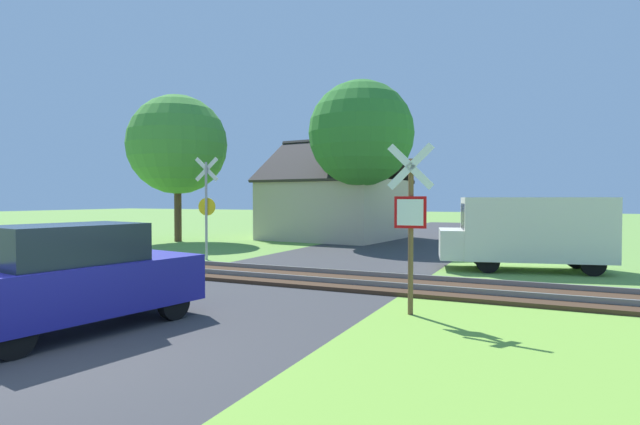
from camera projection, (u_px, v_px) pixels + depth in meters
The scene contains 10 objects.
ground_plane at pixel (44, 353), 7.10m from camera, with size 160.00×160.00×0.00m, color #6B9942.
road_asphalt at pixel (147, 321), 8.91m from camera, with size 6.94×80.00×0.01m, color #38383A.
rail_track at pixel (289, 276), 13.77m from camera, with size 60.00×2.60×0.22m.
stop_sign_near at pixel (411, 218), 9.38m from camera, with size 0.88×0.17×3.24m.
crossing_sign_far at pixel (206, 202), 17.92m from camera, with size 0.85×0.25×3.70m.
house at pixel (335, 206), 27.46m from camera, with size 7.43×7.35×5.55m.
tree_left at pixel (177, 145), 25.51m from camera, with size 5.06×5.06×7.50m.
tree_center at pixel (361, 134), 23.43m from camera, with size 4.96×4.96×7.75m.
mail_truck at pixel (528, 230), 15.21m from camera, with size 5.19×2.88×2.24m.
parked_car at pixel (77, 277), 8.28m from camera, with size 2.32×4.23×1.78m.
Camera 1 is at (6.51, -4.76, 2.20)m, focal length 28.00 mm.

